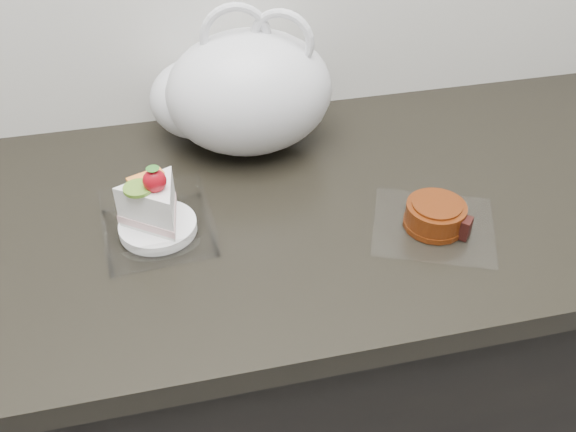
% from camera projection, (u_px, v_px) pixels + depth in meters
% --- Properties ---
extents(counter, '(2.04, 0.64, 0.90)m').
position_uv_depth(counter, '(231.00, 384.00, 1.30)').
color(counter, black).
rests_on(counter, ground).
extents(cake_tray, '(0.17, 0.17, 0.13)m').
position_uv_depth(cake_tray, '(156.00, 216.00, 0.96)').
color(cake_tray, white).
rests_on(cake_tray, counter).
extents(mooncake_wrap, '(0.24, 0.23, 0.04)m').
position_uv_depth(mooncake_wrap, '(436.00, 218.00, 0.98)').
color(mooncake_wrap, white).
rests_on(mooncake_wrap, counter).
extents(plastic_bag, '(0.36, 0.29, 0.27)m').
position_uv_depth(plastic_bag, '(239.00, 93.00, 1.11)').
color(plastic_bag, silver).
rests_on(plastic_bag, counter).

